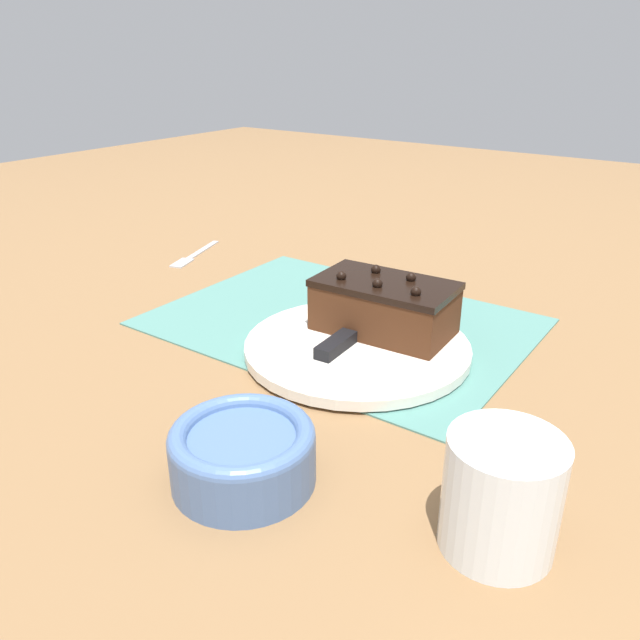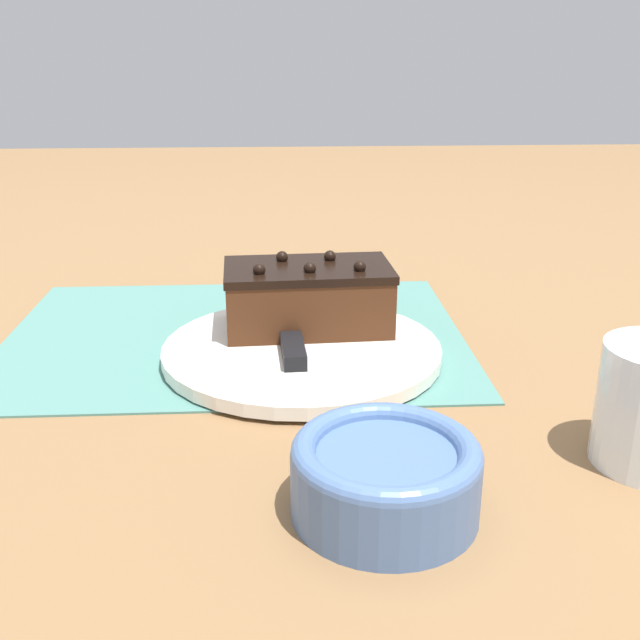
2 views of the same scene
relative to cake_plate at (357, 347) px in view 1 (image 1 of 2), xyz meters
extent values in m
plane|color=olive|center=(0.07, -0.07, -0.01)|extent=(3.00, 3.00, 0.00)
cube|color=slate|center=(0.07, -0.07, -0.01)|extent=(0.46, 0.34, 0.00)
cylinder|color=white|center=(0.00, 0.00, 0.00)|extent=(0.26, 0.26, 0.01)
cube|color=#472614|center=(-0.01, -0.05, 0.03)|extent=(0.16, 0.10, 0.06)
cube|color=black|center=(-0.01, -0.05, 0.07)|extent=(0.17, 0.10, 0.01)
sphere|color=black|center=(-0.06, -0.03, 0.07)|extent=(0.01, 0.01, 0.01)
sphere|color=black|center=(-0.03, -0.07, 0.07)|extent=(0.01, 0.01, 0.01)
sphere|color=black|center=(-0.01, -0.03, 0.07)|extent=(0.01, 0.01, 0.01)
sphere|color=black|center=(0.02, -0.07, 0.07)|extent=(0.01, 0.01, 0.01)
sphere|color=black|center=(0.04, -0.02, 0.07)|extent=(0.01, 0.01, 0.01)
cube|color=black|center=(0.01, 0.03, 0.01)|extent=(0.02, 0.07, 0.01)
cube|color=#B7BABF|center=(0.01, -0.08, 0.01)|extent=(0.03, 0.15, 0.00)
cylinder|color=white|center=(-0.24, 0.20, 0.03)|extent=(0.08, 0.08, 0.09)
cylinder|color=#4C6B9E|center=(-0.04, 0.25, 0.01)|extent=(0.12, 0.12, 0.04)
torus|color=#4C6B9E|center=(-0.04, 0.25, 0.03)|extent=(0.12, 0.12, 0.02)
cube|color=#B7BABF|center=(0.43, -0.18, -0.01)|extent=(0.04, 0.10, 0.01)
cube|color=#B7BABF|center=(0.41, -0.11, -0.01)|extent=(0.03, 0.05, 0.01)
camera|label=1|loc=(-0.34, 0.55, 0.32)|focal=35.00mm
camera|label=2|loc=(0.02, 0.65, 0.27)|focal=42.00mm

